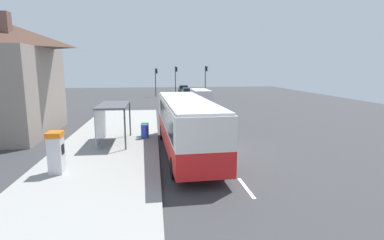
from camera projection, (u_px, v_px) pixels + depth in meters
The scene contains 21 objects.
ground_plane at pixel (187, 115), 32.15m from camera, with size 56.00×92.00×0.04m, color #38383A.
sidewalk_platform at pixel (111, 144), 19.61m from camera, with size 6.20×30.00×0.18m, color #999993.
lane_stripe_seg_0 at pixel (246, 188), 12.63m from camera, with size 0.16×2.20×0.01m, color silver.
lane_stripe_seg_1 at pixel (220, 154), 17.52m from camera, with size 0.16×2.20×0.01m, color silver.
lane_stripe_seg_2 at pixel (206, 135), 22.40m from camera, with size 0.16×2.20×0.01m, color silver.
lane_stripe_seg_3 at pixel (196, 123), 27.29m from camera, with size 0.16×2.20×0.01m, color silver.
lane_stripe_seg_4 at pixel (190, 115), 32.17m from camera, with size 0.16×2.20×0.01m, color silver.
lane_stripe_seg_5 at pixel (185, 108), 37.06m from camera, with size 0.16×2.20×0.01m, color silver.
lane_stripe_seg_6 at pixel (181, 104), 41.95m from camera, with size 0.16×2.20×0.01m, color silver.
lane_stripe_seg_7 at pixel (178, 100), 46.83m from camera, with size 0.16×2.20×0.01m, color silver.
bus at pixel (186, 123), 17.20m from camera, with size 2.93×11.10×3.21m.
white_van at pixel (200, 97), 37.23m from camera, with size 2.05×5.20×2.30m.
sedan_near at pixel (188, 92), 51.77m from camera, with size 1.84×4.40×1.52m.
sedan_far at pixel (183, 89), 59.46m from camera, with size 1.92×4.44×1.52m.
ticket_machine at pixel (56, 152), 13.75m from camera, with size 0.66×0.76×1.94m.
recycling_bin_blue at pixel (145, 131), 20.71m from camera, with size 0.52×0.52×0.95m, color blue.
recycling_bin_green at pixel (145, 129), 21.39m from camera, with size 0.52×0.52×0.95m, color green.
traffic_light_near_side at pixel (206, 76), 52.13m from camera, with size 0.49×0.28×5.26m.
traffic_light_far_side at pixel (156, 78), 51.89m from camera, with size 0.49×0.28×4.88m.
traffic_light_median at pixel (176, 76), 53.07m from camera, with size 0.49×0.28×5.18m.
bus_shelter at pixel (109, 113), 19.25m from camera, with size 1.80×4.00×2.50m.
Camera 1 is at (-3.51, -17.57, 5.00)m, focal length 28.11 mm.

